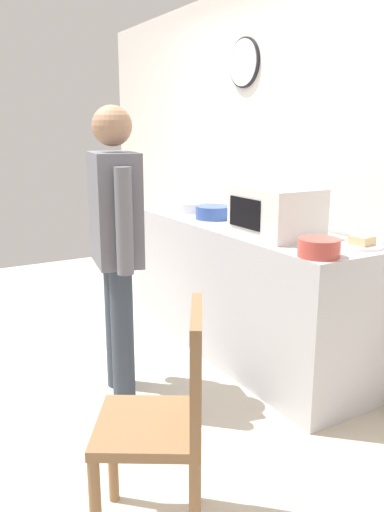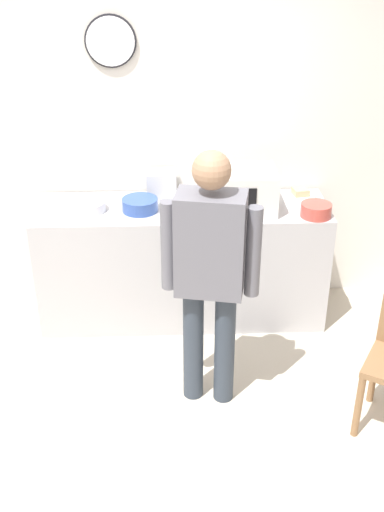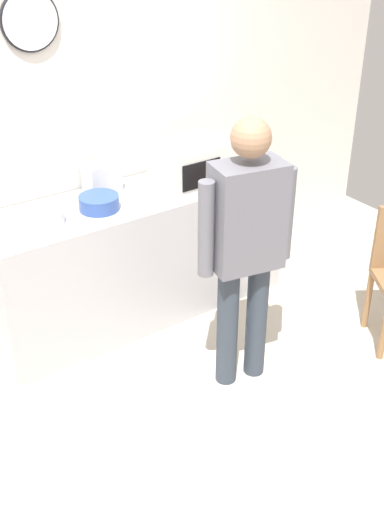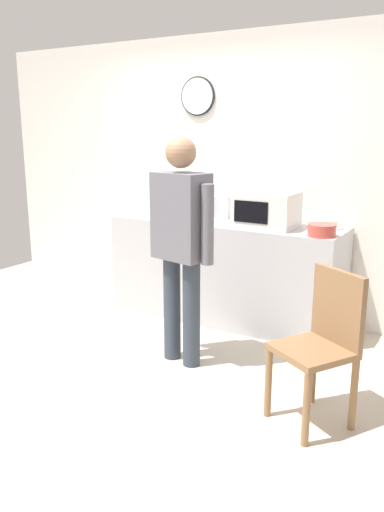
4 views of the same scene
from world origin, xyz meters
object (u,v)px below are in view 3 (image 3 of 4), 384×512
mixing_bowl (264,168)px  cereal_bowl (43,218)px  person_standing (246,239)px  salad_bowl (99,203)px  spoon_utensil (129,193)px  toaster (101,176)px  sandwich_plate (229,158)px  microwave (192,164)px

mixing_bowl → cereal_bowl: bearing=174.4°
person_standing → salad_bowl: bearing=115.5°
spoon_utensil → person_standing: person_standing is taller
toaster → person_standing: bearing=-76.4°
sandwich_plate → spoon_utensil: bearing=-173.0°
toaster → microwave: bearing=-25.0°
microwave → salad_bowl: 0.73m
salad_bowl → mixing_bowl: size_ratio=1.18×
microwave → sandwich_plate: 0.55m
cereal_bowl → mixing_bowl: size_ratio=1.18×
microwave → cereal_bowl: 1.10m
sandwich_plate → spoon_utensil: size_ratio=1.36×
cereal_bowl → spoon_utensil: size_ratio=1.52×
microwave → cereal_bowl: bearing=179.1°
sandwich_plate → salad_bowl: (-1.20, -0.21, 0.03)m
salad_bowl → cereal_bowl: bearing=178.0°
spoon_utensil → cereal_bowl: bearing=-172.5°
microwave → sandwich_plate: size_ratio=2.16×
mixing_bowl → person_standing: size_ratio=0.13×
spoon_utensil → toaster: bearing=126.6°
spoon_utensil → person_standing: bearing=-80.7°
sandwich_plate → salad_bowl: bearing=-170.0°
sandwich_plate → toaster: bearing=177.4°
sandwich_plate → microwave: bearing=-155.9°
spoon_utensil → mixing_bowl: bearing=-14.1°
salad_bowl → spoon_utensil: 0.30m
cereal_bowl → mixing_bowl: 1.63m
cereal_bowl → toaster: toaster is taller
mixing_bowl → person_standing: 1.13m
salad_bowl → toaster: size_ratio=1.17×
microwave → salad_bowl: bearing=179.7°
microwave → spoon_utensil: bearing=166.9°
cereal_bowl → spoon_utensil: bearing=7.5°
cereal_bowl → person_standing: 1.26m
spoon_utensil → sandwich_plate: bearing=7.0°
mixing_bowl → microwave: bearing=165.0°
microwave → salad_bowl: (-0.72, 0.00, -0.10)m
mixing_bowl → salad_bowl: bearing=173.4°
toaster → spoon_utensil: (0.12, -0.16, -0.10)m
cereal_bowl → spoon_utensil: cereal_bowl is taller
sandwich_plate → mixing_bowl: 0.36m
microwave → salad_bowl: size_ratio=1.94×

